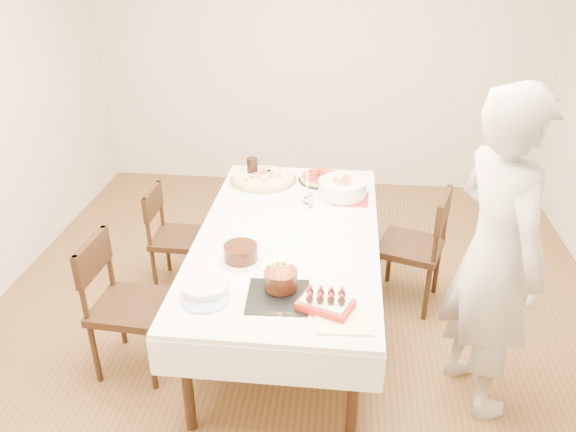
# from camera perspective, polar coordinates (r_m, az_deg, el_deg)

# --- Properties ---
(floor) EXTENTS (5.00, 5.00, 0.00)m
(floor) POSITION_cam_1_polar(r_m,az_deg,el_deg) (4.01, 0.73, -11.10)
(floor) COLOR brown
(floor) RESTS_ON ground
(wall_back) EXTENTS (4.50, 0.04, 2.70)m
(wall_back) POSITION_cam_1_polar(r_m,az_deg,el_deg) (5.74, 3.32, 15.97)
(wall_back) COLOR beige
(wall_back) RESTS_ON floor
(dining_table) EXTENTS (1.26, 2.20, 0.75)m
(dining_table) POSITION_cam_1_polar(r_m,az_deg,el_deg) (3.78, -0.00, -6.67)
(dining_table) COLOR white
(dining_table) RESTS_ON floor
(chair_right_savory) EXTENTS (0.58, 0.58, 0.91)m
(chair_right_savory) POSITION_cam_1_polar(r_m,az_deg,el_deg) (4.11, 12.33, -3.07)
(chair_right_savory) COLOR black
(chair_right_savory) RESTS_ON floor
(chair_left_savory) EXTENTS (0.42, 0.42, 0.80)m
(chair_left_savory) POSITION_cam_1_polar(r_m,az_deg,el_deg) (4.30, -11.03, -2.22)
(chair_left_savory) COLOR black
(chair_left_savory) RESTS_ON floor
(chair_left_dessert) EXTENTS (0.49, 0.49, 0.90)m
(chair_left_dessert) POSITION_cam_1_polar(r_m,az_deg,el_deg) (3.56, -15.69, -8.85)
(chair_left_dessert) COLOR black
(chair_left_dessert) RESTS_ON floor
(person) EXTENTS (0.68, 0.81, 1.88)m
(person) POSITION_cam_1_polar(r_m,az_deg,el_deg) (3.16, 20.32, -3.96)
(person) COLOR #BCB6B1
(person) RESTS_ON floor
(pizza_white) EXTENTS (0.61, 0.61, 0.04)m
(pizza_white) POSITION_cam_1_polar(r_m,az_deg,el_deg) (4.30, -2.53, 3.82)
(pizza_white) COLOR beige
(pizza_white) RESTS_ON dining_table
(pizza_pepperoni) EXTENTS (0.39, 0.39, 0.04)m
(pizza_pepperoni) POSITION_cam_1_polar(r_m,az_deg,el_deg) (4.31, 3.38, 3.87)
(pizza_pepperoni) COLOR red
(pizza_pepperoni) RESTS_ON dining_table
(red_placemat) EXTENTS (0.26, 0.26, 0.01)m
(red_placemat) POSITION_cam_1_polar(r_m,az_deg,el_deg) (4.04, 6.39, 1.71)
(red_placemat) COLOR #B21E1E
(red_placemat) RESTS_ON dining_table
(pasta_bowl) EXTENTS (0.38, 0.38, 0.11)m
(pasta_bowl) POSITION_cam_1_polar(r_m,az_deg,el_deg) (4.06, 5.53, 2.88)
(pasta_bowl) COLOR white
(pasta_bowl) RESTS_ON dining_table
(taper_candle) EXTENTS (0.07, 0.07, 0.24)m
(taper_candle) POSITION_cam_1_polar(r_m,az_deg,el_deg) (3.91, 1.95, 2.93)
(taper_candle) COLOR white
(taper_candle) RESTS_ON dining_table
(shaker_pair) EXTENTS (0.09, 0.09, 0.09)m
(shaker_pair) POSITION_cam_1_polar(r_m,az_deg,el_deg) (3.88, 2.30, 1.45)
(shaker_pair) COLOR white
(shaker_pair) RESTS_ON dining_table
(cola_glass) EXTENTS (0.10, 0.10, 0.16)m
(cola_glass) POSITION_cam_1_polar(r_m,az_deg,el_deg) (4.35, -3.64, 4.92)
(cola_glass) COLOR black
(cola_glass) RESTS_ON dining_table
(layer_cake) EXTENTS (0.33, 0.33, 0.10)m
(layer_cake) POSITION_cam_1_polar(r_m,az_deg,el_deg) (3.28, -4.82, -3.78)
(layer_cake) COLOR black
(layer_cake) RESTS_ON dining_table
(cake_board) EXTENTS (0.34, 0.34, 0.01)m
(cake_board) POSITION_cam_1_polar(r_m,az_deg,el_deg) (3.00, -1.03, -8.24)
(cake_board) COLOR black
(cake_board) RESTS_ON dining_table
(birthday_cake) EXTENTS (0.19, 0.19, 0.17)m
(birthday_cake) POSITION_cam_1_polar(r_m,az_deg,el_deg) (3.01, -0.73, -5.93)
(birthday_cake) COLOR #3D2310
(birthday_cake) RESTS_ON dining_table
(strawberry_box) EXTENTS (0.32, 0.26, 0.07)m
(strawberry_box) POSITION_cam_1_polar(r_m,az_deg,el_deg) (2.91, 3.83, -8.82)
(strawberry_box) COLOR #AE2013
(strawberry_box) RESTS_ON dining_table
(box_lid) EXTENTS (0.29, 0.21, 0.02)m
(box_lid) POSITION_cam_1_polar(r_m,az_deg,el_deg) (2.84, 5.64, -10.82)
(box_lid) COLOR beige
(box_lid) RESTS_ON dining_table
(plate_stack) EXTENTS (0.29, 0.29, 0.05)m
(plate_stack) POSITION_cam_1_polar(r_m,az_deg,el_deg) (3.06, -8.39, -7.13)
(plate_stack) COLOR white
(plate_stack) RESTS_ON dining_table
(china_plate) EXTENTS (0.30, 0.30, 0.01)m
(china_plate) POSITION_cam_1_polar(r_m,az_deg,el_deg) (3.01, -8.35, -8.29)
(china_plate) COLOR white
(china_plate) RESTS_ON dining_table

